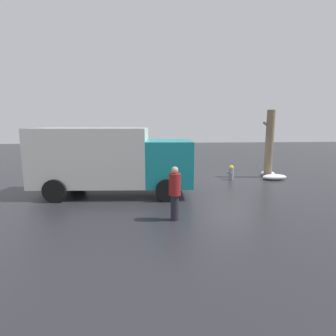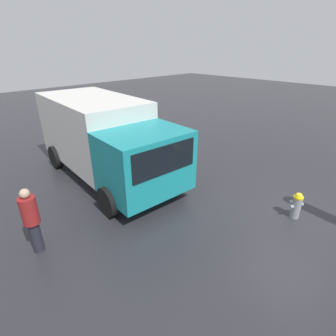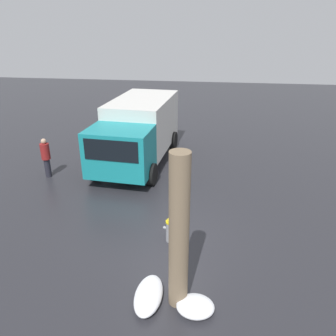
% 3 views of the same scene
% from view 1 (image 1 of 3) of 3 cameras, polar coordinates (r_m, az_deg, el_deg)
% --- Properties ---
extents(ground_plane, '(60.00, 60.00, 0.00)m').
position_cam_1_polar(ground_plane, '(14.63, 13.55, -2.51)').
color(ground_plane, '#28282D').
extents(fire_hydrant, '(0.36, 0.45, 0.80)m').
position_cam_1_polar(fire_hydrant, '(14.56, 13.60, -0.93)').
color(fire_hydrant, gray).
rests_on(fire_hydrant, ground_plane).
extents(tree_trunk, '(0.67, 0.44, 3.76)m').
position_cam_1_polar(tree_trunk, '(15.73, 21.19, 4.89)').
color(tree_trunk, '#7F6B51').
rests_on(tree_trunk, ground_plane).
extents(delivery_truck, '(6.67, 3.15, 2.81)m').
position_cam_1_polar(delivery_truck, '(11.39, -12.29, 2.08)').
color(delivery_truck, teal).
rests_on(delivery_truck, ground_plane).
extents(pedestrian, '(0.37, 0.37, 1.69)m').
position_cam_1_polar(pedestrian, '(8.08, 1.47, -5.09)').
color(pedestrian, '#23232D').
rests_on(pedestrian, ground_plane).
extents(snow_pile_by_hydrant, '(1.32, 0.65, 0.30)m').
position_cam_1_polar(snow_pile_by_hydrant, '(15.37, 22.17, -1.82)').
color(snow_pile_by_hydrant, white).
rests_on(snow_pile_by_hydrant, ground_plane).
extents(snow_pile_curbside, '(0.74, 0.87, 0.28)m').
position_cam_1_polar(snow_pile_curbside, '(16.42, 20.92, -1.10)').
color(snow_pile_curbside, white).
rests_on(snow_pile_curbside, ground_plane).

